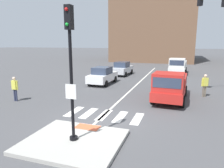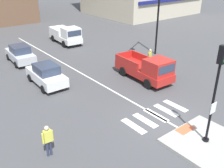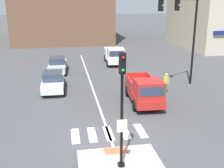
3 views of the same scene
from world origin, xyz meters
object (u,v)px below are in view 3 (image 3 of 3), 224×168
Objects in this scene: car_white_westbound_far at (53,81)px; car_silver_westbound_distant at (58,65)px; traffic_light_mast at (185,26)px; signal_pole at (122,101)px; pedestrian_waiting_far_side at (166,82)px; pickup_truck_red_eastbound_mid at (145,91)px; pickup_truck_white_eastbound_distant at (114,56)px.

car_silver_westbound_distant is at bearing 87.53° from car_white_westbound_far.
traffic_light_mast is 1.81× the size of car_white_westbound_far.
traffic_light_mast reaches higher than car_white_westbound_far.
signal_pole reaches higher than car_silver_westbound_distant.
car_white_westbound_far is (-0.26, -6.08, 0.00)m from car_silver_westbound_distant.
car_silver_westbound_distant is at bearing 135.66° from pedestrian_waiting_far_side.
pickup_truck_red_eastbound_mid is at bearing -33.39° from car_white_westbound_far.
signal_pole reaches higher than pickup_truck_red_eastbound_mid.
pickup_truck_white_eastbound_distant is 13.10m from pickup_truck_red_eastbound_mid.
signal_pole reaches higher than car_white_westbound_far.
pickup_truck_red_eastbound_mid is at bearing -139.70° from pedestrian_waiting_far_side.
car_white_westbound_far is 0.80× the size of pickup_truck_red_eastbound_mid.
car_silver_westbound_distant is (-10.52, 6.82, -4.31)m from traffic_light_mast.
pedestrian_waiting_far_side is at bearing 40.30° from pickup_truck_red_eastbound_mid.
signal_pole is 11.12m from pedestrian_waiting_far_side.
traffic_light_mast is 11.19m from pickup_truck_white_eastbound_distant.
pedestrian_waiting_far_side reaches higher than car_white_westbound_far.
signal_pole is 8.35m from pickup_truck_red_eastbound_mid.
signal_pole reaches higher than pedestrian_waiting_far_side.
traffic_light_mast reaches higher than pickup_truck_red_eastbound_mid.
pedestrian_waiting_far_side is (8.55, -8.36, 0.17)m from car_silver_westbound_distant.
pedestrian_waiting_far_side is (8.82, -2.28, 0.17)m from car_white_westbound_far.
pickup_truck_red_eastbound_mid is at bearing -59.04° from car_silver_westbound_distant.
traffic_light_mast is at bearing 38.00° from pedestrian_waiting_far_side.
pickup_truck_red_eastbound_mid is 3.08m from pedestrian_waiting_far_side.
traffic_light_mast is (7.55, 10.90, 1.95)m from signal_pole.
traffic_light_mast reaches higher than pedestrian_waiting_far_side.
pedestrian_waiting_far_side is at bearing -79.41° from pickup_truck_white_eastbound_distant.
traffic_light_mast reaches higher than signal_pole.
pickup_truck_white_eastbound_distant is 3.12× the size of pedestrian_waiting_far_side.
pickup_truck_white_eastbound_distant is at bearing 52.68° from car_white_westbound_far.
car_silver_westbound_distant is 6.09m from car_white_westbound_far.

